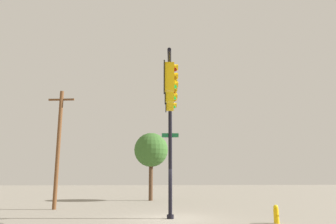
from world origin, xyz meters
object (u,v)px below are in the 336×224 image
tree_near (151,150)px  fire_hydrant (276,214)px  signal_pole_assembly (170,109)px  utility_pole (58,146)px

tree_near → fire_hydrant: bearing=21.9°
fire_hydrant → tree_near: bearing=-158.1°
signal_pole_assembly → utility_pole: size_ratio=0.92×
signal_pole_assembly → utility_pole: utility_pole is taller
signal_pole_assembly → utility_pole: (-7.35, -7.09, -1.07)m
fire_hydrant → tree_near: tree_near is taller
utility_pole → fire_hydrant: 14.34m
signal_pole_assembly → utility_pole: 10.26m
signal_pole_assembly → fire_hydrant: signal_pole_assembly is taller
fire_hydrant → tree_near: (-14.14, -5.69, 4.03)m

